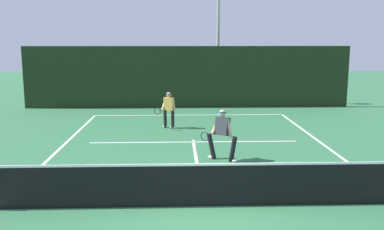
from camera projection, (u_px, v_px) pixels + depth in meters
The scene contains 10 objects.
ground_plane at pixel (204, 206), 9.65m from camera, with size 80.00×80.00×0.00m, color #2F6941.
court_line_baseline_far at pixel (189, 115), 21.12m from camera, with size 9.31×0.10×0.01m, color white.
court_line_service at pixel (193, 142), 15.62m from camera, with size 7.59×0.10×0.01m, color white.
court_line_centre at pixel (197, 165), 12.79m from camera, with size 0.10×6.40×0.01m, color white.
tennis_net at pixel (204, 184), 9.56m from camera, with size 10.21×0.09×1.10m.
player_near at pixel (222, 133), 13.13m from camera, with size 1.16×0.80×1.61m.
player_far at pixel (169, 109), 17.91m from camera, with size 0.90×0.82×1.53m.
tennis_ball at pixel (333, 184), 11.05m from camera, with size 0.07×0.07×0.07m, color #D1E033.
back_fence_windscreen at pixel (188, 77), 23.19m from camera, with size 17.75×0.12×3.35m, color black.
light_pole at pixel (218, 12), 24.14m from camera, with size 0.55×0.44×8.75m.
Camera 1 is at (-0.59, -9.11, 3.76)m, focal length 39.77 mm.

